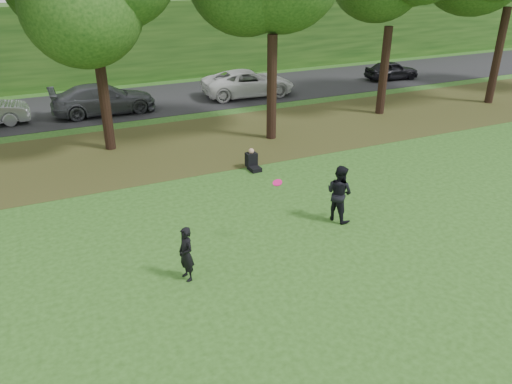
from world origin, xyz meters
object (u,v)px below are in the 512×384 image
(frisbee, at_px, (277,183))
(seated_person, at_px, (252,161))
(player_left, at_px, (186,254))
(player_right, at_px, (339,193))

(frisbee, distance_m, seated_person, 5.88)
(player_left, xyz_separation_m, frisbee, (2.91, 0.66, 1.19))
(player_left, distance_m, seated_person, 7.59)
(player_left, height_order, player_right, player_right)
(player_left, relative_size, player_right, 0.81)
(frisbee, xyz_separation_m, seated_person, (1.61, 5.42, -1.63))
(player_right, height_order, seated_person, player_right)
(player_left, bearing_deg, seated_person, 131.08)
(player_left, height_order, frisbee, frisbee)
(player_right, distance_m, frisbee, 2.68)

